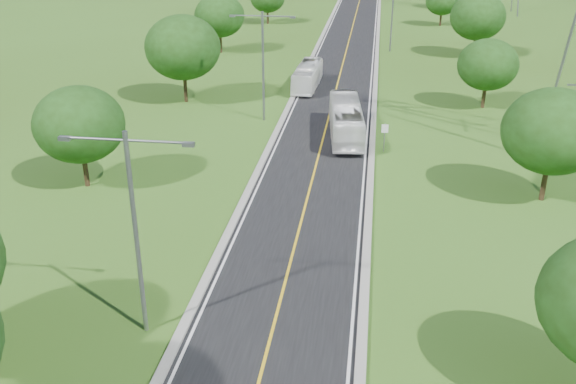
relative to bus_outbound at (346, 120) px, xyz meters
name	(u,v)px	position (x,y,z in m)	size (l,w,h in m)	color
ground	(338,82)	(-1.88, 18.84, -1.58)	(260.00, 260.00, 0.00)	#345417
road	(341,70)	(-1.88, 24.84, -1.55)	(8.00, 150.00, 0.06)	black
curb_left	(307,68)	(-6.13, 24.84, -1.47)	(0.50, 150.00, 0.22)	gray
curb_right	(376,70)	(2.37, 24.84, -1.47)	(0.50, 150.00, 0.22)	gray
speed_limit_sign	(385,133)	(3.32, -3.17, 0.02)	(0.55, 0.09, 2.40)	slate
streetlight_near_left	(134,219)	(-7.88, -29.16, 4.36)	(5.90, 0.25, 10.00)	slate
streetlight_mid_left	(263,57)	(-7.88, 3.84, 4.36)	(5.90, 0.25, 10.00)	slate
streetlight_far_right	(393,7)	(4.12, 36.84, 4.36)	(5.90, 0.25, 10.00)	slate
tree_lb	(79,124)	(-17.88, -13.16, 3.06)	(6.30, 6.30, 7.33)	black
tree_lc	(183,47)	(-16.88, 8.84, 3.99)	(7.56, 7.56, 8.79)	black
tree_ld	(220,16)	(-18.88, 32.84, 3.37)	(6.72, 6.72, 7.82)	black
tree_rb	(553,131)	(14.12, -11.16, 3.37)	(6.72, 6.72, 7.82)	black
tree_rc	(488,65)	(13.12, 10.84, 2.75)	(5.88, 5.88, 6.84)	black
tree_rd	(478,16)	(15.12, 34.84, 3.68)	(7.14, 7.14, 8.30)	black
tree_re	(442,1)	(12.62, 58.84, 2.44)	(5.46, 5.46, 6.35)	black
bus_outbound	(346,120)	(0.00, 0.00, 0.00)	(2.56, 10.92, 3.04)	white
bus_inbound	(308,76)	(-5.08, 15.92, -0.21)	(2.21, 9.43, 2.63)	white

